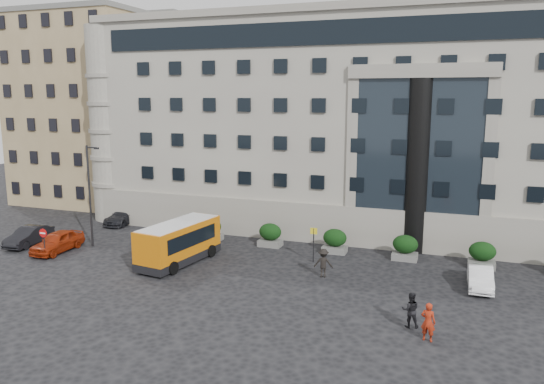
{
  "coord_description": "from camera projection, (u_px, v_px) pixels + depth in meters",
  "views": [
    {
      "loc": [
        15.02,
        -30.25,
        11.82
      ],
      "look_at": [
        2.51,
        4.58,
        5.0
      ],
      "focal_mm": 35.0,
      "sensor_mm": 36.0,
      "label": 1
    }
  ],
  "objects": [
    {
      "name": "ground",
      "position": [
        213.0,
        275.0,
        35.13
      ],
      "size": [
        120.0,
        120.0,
        0.0
      ],
      "primitive_type": "plane",
      "color": "black",
      "rests_on": "ground"
    },
    {
      "name": "civic_building",
      "position": [
        366.0,
        124.0,
        51.86
      ],
      "size": [
        44.0,
        24.0,
        18.0
      ],
      "primitive_type": "cube",
      "color": "gray",
      "rests_on": "ground"
    },
    {
      "name": "entrance_column",
      "position": [
        418.0,
        167.0,
        39.49
      ],
      "size": [
        1.8,
        1.8,
        13.0
      ],
      "primitive_type": "cylinder",
      "color": "black",
      "rests_on": "ground"
    },
    {
      "name": "apartment_near",
      "position": [
        98.0,
        111.0,
        59.81
      ],
      "size": [
        14.0,
        14.0,
        20.0
      ],
      "primitive_type": "cube",
      "color": "#8D7652",
      "rests_on": "ground"
    },
    {
      "name": "apartment_far",
      "position": [
        159.0,
        100.0,
        77.29
      ],
      "size": [
        13.0,
        13.0,
        22.0
      ],
      "primitive_type": "cube",
      "color": "#7E6449",
      "rests_on": "ground"
    },
    {
      "name": "hedge_a",
      "position": [
        211.0,
        229.0,
        43.51
      ],
      "size": [
        1.8,
        1.26,
        1.84
      ],
      "color": "#5A5A58",
      "rests_on": "ground"
    },
    {
      "name": "hedge_b",
      "position": [
        270.0,
        235.0,
        41.78
      ],
      "size": [
        1.8,
        1.26,
        1.84
      ],
      "color": "#5A5A58",
      "rests_on": "ground"
    },
    {
      "name": "hedge_c",
      "position": [
        335.0,
        241.0,
        40.05
      ],
      "size": [
        1.8,
        1.26,
        1.84
      ],
      "color": "#5A5A58",
      "rests_on": "ground"
    },
    {
      "name": "hedge_d",
      "position": [
        405.0,
        247.0,
        38.32
      ],
      "size": [
        1.8,
        1.26,
        1.84
      ],
      "color": "#5A5A58",
      "rests_on": "ground"
    },
    {
      "name": "hedge_e",
      "position": [
        482.0,
        255.0,
        36.59
      ],
      "size": [
        1.8,
        1.26,
        1.84
      ],
      "color": "#5A5A58",
      "rests_on": "ground"
    },
    {
      "name": "street_lamp",
      "position": [
        90.0,
        192.0,
        41.09
      ],
      "size": [
        1.16,
        0.18,
        8.0
      ],
      "color": "#262628",
      "rests_on": "ground"
    },
    {
      "name": "bus_stop_sign",
      "position": [
        314.0,
        239.0,
        37.62
      ],
      "size": [
        0.5,
        0.08,
        2.52
      ],
      "color": "#262628",
      "rests_on": "ground"
    },
    {
      "name": "no_entry_sign",
      "position": [
        44.0,
        238.0,
        38.19
      ],
      "size": [
        0.64,
        0.16,
        2.32
      ],
      "color": "#262628",
      "rests_on": "ground"
    },
    {
      "name": "minibus",
      "position": [
        179.0,
        241.0,
        37.5
      ],
      "size": [
        3.41,
        7.28,
        2.92
      ],
      "rotation": [
        0.0,
        0.0,
        -0.14
      ],
      "color": "#C56509",
      "rests_on": "ground"
    },
    {
      "name": "red_truck",
      "position": [
        129.0,
        195.0,
        55.11
      ],
      "size": [
        3.04,
        5.59,
        2.88
      ],
      "rotation": [
        0.0,
        0.0,
        0.12
      ],
      "color": "maroon",
      "rests_on": "ground"
    },
    {
      "name": "parked_car_a",
      "position": [
        58.0,
        242.0,
        40.35
      ],
      "size": [
        2.01,
        4.71,
        1.59
      ],
      "primitive_type": "imported",
      "rotation": [
        0.0,
        0.0,
        0.03
      ],
      "color": "#95250A",
      "rests_on": "ground"
    },
    {
      "name": "parked_car_b",
      "position": [
        29.0,
        236.0,
        42.13
      ],
      "size": [
        2.01,
        4.6,
        1.47
      ],
      "primitive_type": "imported",
      "rotation": [
        0.0,
        0.0,
        0.1
      ],
      "color": "black",
      "rests_on": "ground"
    },
    {
      "name": "parked_car_c",
      "position": [
        125.0,
        216.0,
        49.25
      ],
      "size": [
        1.98,
        4.88,
        1.41
      ],
      "primitive_type": "imported",
      "rotation": [
        0.0,
        0.0,
        -0.0
      ],
      "color": "black",
      "rests_on": "ground"
    },
    {
      "name": "parked_car_d",
      "position": [
        130.0,
        204.0,
        54.72
      ],
      "size": [
        2.56,
        5.14,
        1.4
      ],
      "primitive_type": "imported",
      "rotation": [
        0.0,
        0.0,
        -0.05
      ],
      "color": "black",
      "rests_on": "ground"
    },
    {
      "name": "white_taxi",
      "position": [
        480.0,
        277.0,
        32.76
      ],
      "size": [
        1.53,
        4.14,
        1.35
      ],
      "primitive_type": "imported",
      "rotation": [
        0.0,
        0.0,
        0.03
      ],
      "color": "white",
      "rests_on": "ground"
    },
    {
      "name": "pedestrian_a",
      "position": [
        428.0,
        322.0,
        25.67
      ],
      "size": [
        0.79,
        0.6,
        1.94
      ],
      "primitive_type": "imported",
      "rotation": [
        0.0,
        0.0,
        2.93
      ],
      "color": "#9F240F",
      "rests_on": "ground"
    },
    {
      "name": "pedestrian_b",
      "position": [
        411.0,
        310.0,
        27.21
      ],
      "size": [
        1.02,
        0.86,
        1.86
      ],
      "primitive_type": "imported",
      "rotation": [
        0.0,
        0.0,
        3.33
      ],
      "color": "black",
      "rests_on": "ground"
    },
    {
      "name": "pedestrian_c",
      "position": [
        323.0,
        263.0,
        34.68
      ],
      "size": [
        1.33,
        0.88,
        1.91
      ],
      "primitive_type": "imported",
      "rotation": [
        0.0,
        0.0,
        3.29
      ],
      "color": "black",
      "rests_on": "ground"
    }
  ]
}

